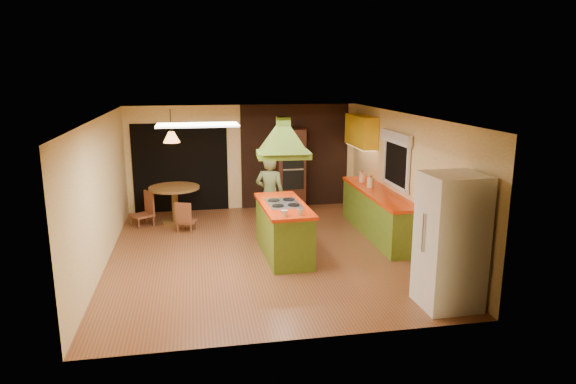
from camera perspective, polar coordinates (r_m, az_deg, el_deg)
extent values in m
plane|color=brown|center=(9.57, -2.86, -6.67)|extent=(6.50, 6.50, 0.00)
plane|color=#F9E8B3|center=(12.40, -4.92, 3.85)|extent=(5.50, 0.00, 5.50)
plane|color=#F9E8B3|center=(6.13, 1.06, -5.83)|extent=(5.50, 0.00, 5.50)
plane|color=#F9E8B3|center=(9.29, -20.02, -0.05)|extent=(0.00, 6.50, 6.50)
plane|color=#F9E8B3|center=(9.95, 12.96, 1.26)|extent=(0.00, 6.50, 6.50)
plane|color=silver|center=(9.04, -3.04, 8.41)|extent=(6.50, 6.50, 0.00)
cube|color=#381E14|center=(12.56, 0.78, 4.02)|extent=(2.64, 0.03, 2.50)
cube|color=black|center=(12.36, -11.84, 2.65)|extent=(2.20, 0.03, 2.10)
cube|color=olive|center=(10.57, 9.96, -2.48)|extent=(0.58, 3.00, 0.86)
cube|color=#E53807|center=(10.46, 10.06, -0.06)|extent=(0.62, 3.05, 0.06)
cube|color=yellow|center=(11.81, 8.12, 6.74)|extent=(0.34, 1.40, 0.70)
cube|color=black|center=(10.25, 12.01, 3.35)|extent=(0.03, 1.16, 0.96)
cube|color=white|center=(10.16, 11.88, 5.96)|extent=(0.10, 1.35, 0.22)
cube|color=white|center=(7.77, -10.01, 7.35)|extent=(1.20, 0.60, 0.03)
cube|color=#5D7B1E|center=(9.27, -0.50, -4.38)|extent=(0.77, 1.86, 0.90)
cube|color=red|center=(9.14, -0.50, -1.51)|extent=(0.84, 1.95, 0.06)
cube|color=silver|center=(9.13, -0.50, -1.28)|extent=(0.58, 0.83, 0.02)
cube|color=#4E6C1B|center=(8.95, -0.52, 4.20)|extent=(0.95, 0.71, 0.11)
pyramid|color=#4E6C1B|center=(8.89, -0.52, 7.38)|extent=(0.95, 0.71, 0.45)
cube|color=#4E6C1B|center=(8.88, -0.52, 7.88)|extent=(0.22, 0.22, 0.15)
imported|color=#4A542C|center=(10.42, -2.02, -0.30)|extent=(0.71, 0.60, 1.64)
cube|color=white|center=(7.50, 17.61, -5.24)|extent=(0.80, 0.76, 1.91)
cube|color=#432115|center=(12.30, 0.33, 2.54)|extent=(0.67, 0.61, 1.95)
cube|color=black|center=(11.96, 0.60, 3.69)|extent=(0.50, 0.04, 0.45)
cube|color=black|center=(12.05, 0.59, 1.34)|extent=(0.50, 0.04, 0.45)
cylinder|color=brown|center=(11.43, -12.54, 0.46)|extent=(1.10, 1.10, 0.05)
cylinder|color=brown|center=(11.52, -12.44, -1.40)|extent=(0.14, 0.14, 0.77)
cylinder|color=brown|center=(11.62, -12.35, -3.23)|extent=(0.61, 0.61, 0.05)
cone|color=#FF9E3F|center=(11.25, -12.82, 5.97)|extent=(0.46, 0.46, 0.23)
cylinder|color=beige|center=(11.26, 8.23, 1.64)|extent=(0.18, 0.18, 0.20)
cylinder|color=#F7EDC7|center=(10.75, 9.17, 1.07)|extent=(0.16, 0.16, 0.21)
cylinder|color=#FFF1CD|center=(11.24, 8.26, 1.54)|extent=(0.17, 0.17, 0.17)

